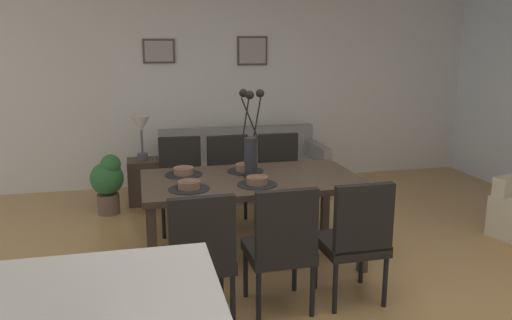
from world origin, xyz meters
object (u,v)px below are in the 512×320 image
dining_chair_near_left (200,252)px  bowl_far_left (257,180)px  side_table (144,181)px  potted_plant (108,181)px  dining_chair_far_right (230,177)px  bowl_far_right (245,167)px  dining_chair_far_left (282,243)px  bowl_near_right (184,170)px  dining_table (251,186)px  dining_chair_mid_right (281,174)px  framed_picture_left (159,51)px  centerpiece_vase (251,144)px  sofa (242,173)px  table_lamp (141,128)px  framed_picture_center (252,51)px  dining_chair_mid_left (356,236)px  dining_chair_near_right (181,179)px

dining_chair_near_left → bowl_far_left: (0.55, 0.69, 0.27)m
side_table → potted_plant: bearing=-142.0°
dining_chair_far_right → bowl_far_right: (0.01, -0.67, 0.27)m
dining_chair_far_left → dining_chair_far_right: size_ratio=1.00×
bowl_far_right → dining_chair_far_left: bearing=-89.4°
dining_chair_near_left → bowl_near_right: size_ratio=5.41×
bowl_far_left → side_table: (-0.87, 2.08, -0.52)m
bowl_near_right → bowl_far_left: bearing=-39.5°
dining_chair_far_right → bowl_far_right: bearing=-89.0°
dining_table → side_table: size_ratio=3.46×
dining_chair_mid_right → framed_picture_left: framed_picture_left is taller
centerpiece_vase → framed_picture_left: size_ratio=1.86×
dining_chair_far_left → bowl_far_left: bearing=91.0°
dining_chair_far_left → bowl_far_right: (-0.01, 1.11, 0.27)m
bowl_near_right → sofa: bearing=63.2°
table_lamp → bowl_far_left: bearing=-67.3°
framed_picture_center → potted_plant: framed_picture_center is taller
dining_chair_far_right → potted_plant: 1.41m
potted_plant → dining_chair_far_right: bearing=-28.0°
dining_chair_near_left → dining_chair_far_right: bearing=73.5°
dining_chair_mid_left → table_lamp: 3.11m
dining_chair_near_right → dining_chair_far_right: size_ratio=1.00×
dining_chair_near_left → bowl_near_right: dining_chair_near_left is taller
sofa → dining_chair_far_left: bearing=-96.3°
dining_chair_far_right → dining_chair_mid_right: same height
dining_chair_near_right → dining_chair_mid_right: (1.02, -0.05, 0.00)m
dining_chair_far_left → potted_plant: dining_chair_far_left is taller
dining_chair_near_left → bowl_far_right: bearing=64.3°
dining_chair_near_left → dining_table: bearing=59.0°
dining_chair_near_right → framed_picture_center: size_ratio=2.32×
bowl_far_right → potted_plant: (-1.25, 1.33, -0.41)m
bowl_far_right → side_table: bearing=118.0°
dining_chair_far_left → framed_picture_center: framed_picture_center is taller
table_lamp → dining_chair_near_right: bearing=-68.8°
dining_chair_near_left → dining_chair_mid_right: (1.06, 1.79, 0.00)m
dining_table → sofa: 1.99m
dining_chair_mid_right → sofa: dining_chair_mid_right is taller
bowl_near_right → table_lamp: (-0.33, 1.63, 0.11)m
dining_table → dining_chair_far_right: size_ratio=1.96×
potted_plant → bowl_far_left: bearing=-54.8°
dining_table → dining_chair_mid_left: 1.06m
dining_chair_near_left → dining_chair_mid_left: bearing=1.4°
dining_chair_near_right → side_table: bearing=111.2°
sofa → potted_plant: 1.62m
dining_chair_mid_right → table_lamp: bearing=144.7°
dining_chair_far_right → framed_picture_left: 2.15m
dining_chair_near_right → bowl_near_right: 0.76m
centerpiece_vase → sofa: bearing=80.6°
dining_table → centerpiece_vase: bearing=55.3°
bowl_near_right → framed_picture_left: bearing=91.5°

